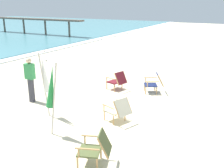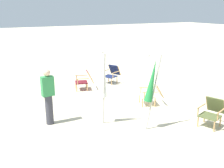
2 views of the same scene
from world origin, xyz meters
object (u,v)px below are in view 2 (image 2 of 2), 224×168
Objects in this scene: beach_chair_back_left at (112,73)px; beach_chair_back_right at (85,80)px; person_near_chairs at (48,96)px; beach_chair_far_center at (212,111)px; umbrella_furled_green at (152,81)px; beach_chair_front_right at (152,93)px; umbrella_furled_white at (104,78)px.

beach_chair_back_left is 1.52m from beach_chair_back_right.
person_near_chairs is at bearing 130.44° from beach_chair_back_left.
beach_chair_far_center is 2.04m from umbrella_furled_green.
beach_chair_far_center is at bearing -109.29° from umbrella_furled_green.
beach_chair_back_right is at bearing 3.44° from umbrella_furled_green.
beach_chair_front_right is at bearing 179.26° from beach_chair_back_left.
beach_chair_back_right is 3.03m from beach_chair_front_right.
beach_chair_back_right is 3.59m from umbrella_furled_white.
beach_chair_front_right is at bearing 14.38° from beach_chair_far_center.
umbrella_furled_green is at bearing -176.56° from beach_chair_back_right.
umbrella_furled_green is 0.99× the size of umbrella_furled_white.
beach_chair_back_right is at bearing 22.14° from beach_chair_far_center.
person_near_chairs reaches higher than beach_chair_far_center.
umbrella_furled_white reaches higher than umbrella_furled_green.
umbrella_furled_white reaches higher than person_near_chairs.
beach_chair_far_center is 3.24m from umbrella_furled_white.
beach_chair_far_center is 5.29m from beach_chair_back_left.
beach_chair_back_right is 0.41× the size of umbrella_furled_white.
beach_chair_back_right is at bearing 106.75° from beach_chair_back_left.
umbrella_furled_white is 1.66m from person_near_chairs.
umbrella_furled_green is at bearing 165.57° from beach_chair_back_left.
beach_chair_front_right is (-2.68, -1.41, -0.00)m from beach_chair_back_right.
beach_chair_far_center is 0.41× the size of umbrella_furled_white.
beach_chair_front_right is 0.44× the size of umbrella_furled_green.
beach_chair_back_right is 0.94× the size of beach_chair_front_right.
umbrella_furled_green reaches higher than person_near_chairs.
umbrella_furled_green reaches higher than beach_chair_back_right.
beach_chair_back_right is at bearing -39.20° from person_near_chairs.
umbrella_furled_white is 1.30× the size of person_near_chairs.
umbrella_furled_white is at bearing 149.81° from beach_chair_back_left.
beach_chair_back_right reaches higher than beach_chair_front_right.
beach_chair_far_center is at bearing -157.86° from beach_chair_back_right.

